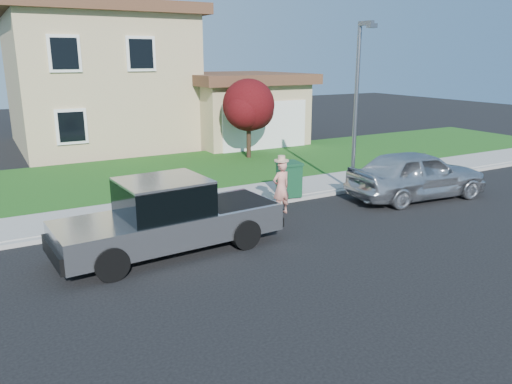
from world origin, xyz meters
TOP-DOWN VIEW (x-y plane):
  - ground at (0.00, 0.00)m, footprint 80.00×80.00m
  - curb at (1.00, 2.90)m, footprint 40.00×0.20m
  - sidewalk at (1.00, 4.00)m, footprint 40.00×2.00m
  - lawn at (1.00, 8.50)m, footprint 40.00×7.00m
  - house at (1.31, 16.38)m, footprint 14.00×11.30m
  - pickup_truck at (-2.08, 0.79)m, footprint 5.48×2.22m
  - woman at (1.78, 2.00)m, footprint 0.61×0.43m
  - sedan at (6.50, 1.26)m, footprint 4.85×2.34m
  - ornamental_tree at (4.83, 9.52)m, footprint 2.53×2.28m
  - trash_bin at (2.77, 3.10)m, footprint 0.78×0.86m
  - street_lamp at (5.06, 2.67)m, footprint 0.27×0.71m

SIDE VIEW (x-z plane):
  - ground at x=0.00m, z-range 0.00..0.00m
  - lawn at x=1.00m, z-range 0.00..0.10m
  - curb at x=1.00m, z-range 0.00..0.12m
  - sidewalk at x=1.00m, z-range 0.00..0.15m
  - trash_bin at x=2.77m, z-range 0.16..1.25m
  - sedan at x=6.50m, z-range 0.00..1.60m
  - woman at x=1.78m, z-range -0.05..1.69m
  - pickup_truck at x=-2.08m, z-range -0.06..1.70m
  - ornamental_tree at x=4.83m, z-range 0.58..4.05m
  - street_lamp at x=5.06m, z-range 0.39..5.91m
  - house at x=1.31m, z-range -0.26..6.59m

